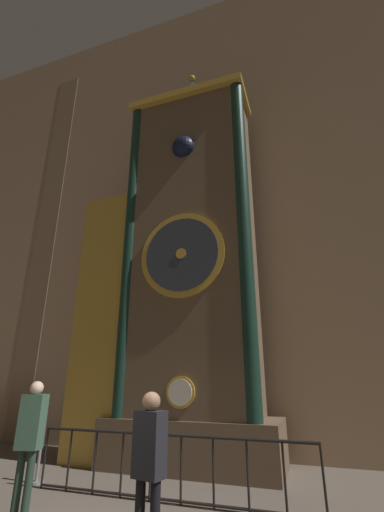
{
  "coord_description": "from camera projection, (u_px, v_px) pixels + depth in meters",
  "views": [
    {
      "loc": [
        2.31,
        -3.39,
        1.85
      ],
      "look_at": [
        -0.46,
        4.51,
        4.84
      ],
      "focal_mm": 24.0,
      "sensor_mm": 36.0,
      "label": 1
    }
  ],
  "objects": [
    {
      "name": "visitor_near",
      "position": [
        30.0,
        433.0,
        5.07
      ],
      "size": [
        0.38,
        0.29,
        1.8
      ],
      "rotation": [
        0.0,
        0.0,
        0.23
      ],
      "color": "#213427",
      "rests_on": "ground_plane"
    },
    {
      "name": "cathedral_back_wall",
      "position": [
        217.0,
        180.0,
        11.02
      ],
      "size": [
        24.0,
        0.32,
        15.75
      ],
      "color": "#997A5B",
      "rests_on": "ground_plane"
    },
    {
      "name": "clock_tower",
      "position": [
        176.0,
        265.0,
        8.94
      ],
      "size": [
        4.99,
        1.78,
        10.97
      ],
      "color": "brown",
      "rests_on": "ground_plane"
    },
    {
      "name": "stanchion_post",
      "position": [
        39.0,
        463.0,
        6.45
      ],
      "size": [
        0.28,
        0.28,
        1.01
      ],
      "color": "gray",
      "rests_on": "ground_plane"
    },
    {
      "name": "visitor_far",
      "position": [
        149.0,
        456.0,
        3.81
      ],
      "size": [
        0.38,
        0.29,
        1.69
      ],
      "rotation": [
        0.0,
        0.0,
        -0.23
      ],
      "color": "black",
      "rests_on": "ground_plane"
    },
    {
      "name": "railing_fence",
      "position": [
        166.0,
        464.0,
        5.48
      ],
      "size": [
        4.81,
        0.05,
        0.99
      ],
      "color": "black",
      "rests_on": "ground_plane"
    }
  ]
}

